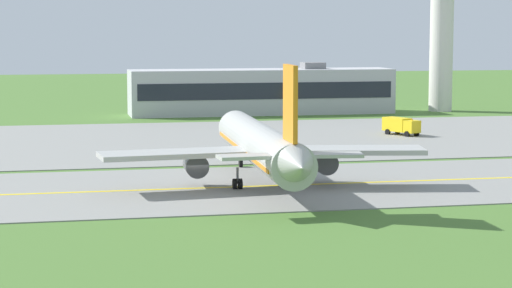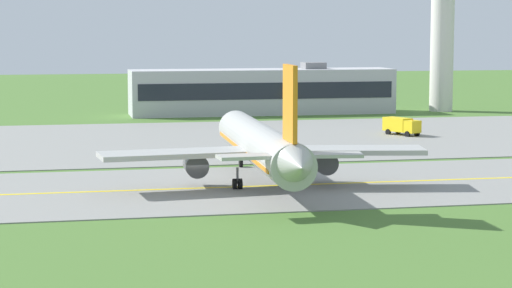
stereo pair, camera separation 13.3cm
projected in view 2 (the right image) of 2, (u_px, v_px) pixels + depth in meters
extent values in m
plane|color=#47702D|center=(195.00, 189.00, 96.76)|extent=(500.00, 500.00, 0.00)
cube|color=gray|center=(195.00, 189.00, 96.75)|extent=(240.00, 28.00, 0.10)
cube|color=gray|center=(222.00, 139.00, 139.62)|extent=(140.00, 52.00, 0.10)
cube|color=yellow|center=(195.00, 188.00, 96.75)|extent=(220.00, 0.60, 0.01)
cylinder|color=#ADADA8|center=(260.00, 144.00, 98.41)|extent=(5.45, 34.14, 4.00)
cone|color=#ADADA8|center=(234.00, 126.00, 116.24)|extent=(3.91, 2.76, 3.80)
cone|color=#ADADA8|center=(298.00, 166.00, 80.34)|extent=(3.53, 3.34, 3.40)
cube|color=orange|center=(260.00, 149.00, 98.47)|extent=(5.41, 31.43, 0.36)
cube|color=#1E232D|center=(237.00, 122.00, 114.01)|extent=(3.47, 1.94, 0.70)
cube|color=#ADADA8|center=(177.00, 154.00, 94.93)|extent=(15.39, 6.23, 0.50)
cylinder|color=#47474C|center=(196.00, 165.00, 97.38)|extent=(2.44, 3.50, 2.30)
cylinder|color=black|center=(194.00, 163.00, 98.95)|extent=(2.11, 0.34, 2.10)
cube|color=#ADADA8|center=(348.00, 150.00, 97.70)|extent=(15.62, 7.44, 0.50)
cylinder|color=#47474C|center=(324.00, 162.00, 99.50)|extent=(2.44, 3.50, 2.30)
cylinder|color=black|center=(320.00, 160.00, 101.07)|extent=(2.11, 0.34, 2.10)
cube|color=orange|center=(290.00, 103.00, 83.10)|extent=(0.59, 4.41, 6.50)
cube|color=#ADADA8|center=(253.00, 156.00, 82.91)|extent=(6.14, 2.77, 0.30)
cube|color=#ADADA8|center=(327.00, 155.00, 83.95)|extent=(6.29, 3.26, 0.30)
cylinder|color=slate|center=(241.00, 156.00, 111.48)|extent=(0.24, 0.24, 1.65)
cylinder|color=black|center=(241.00, 163.00, 111.58)|extent=(0.40, 1.11, 1.10)
cylinder|color=slate|center=(237.00, 176.00, 96.36)|extent=(0.24, 0.24, 1.65)
cylinder|color=black|center=(235.00, 184.00, 96.41)|extent=(0.40, 1.11, 1.10)
cylinder|color=black|center=(240.00, 184.00, 96.50)|extent=(0.40, 1.11, 1.10)
cylinder|color=slate|center=(289.00, 174.00, 97.21)|extent=(0.24, 0.24, 1.65)
cylinder|color=black|center=(287.00, 183.00, 97.26)|extent=(0.40, 1.11, 1.10)
cylinder|color=black|center=(292.00, 183.00, 97.35)|extent=(0.40, 1.11, 1.10)
cube|color=yellow|center=(412.00, 127.00, 143.16)|extent=(2.58, 2.49, 1.80)
cube|color=#1E232D|center=(416.00, 125.00, 142.52)|extent=(1.71, 0.90, 0.81)
cube|color=yellow|center=(397.00, 124.00, 145.51)|extent=(3.71, 4.70, 2.00)
cylinder|color=orange|center=(412.00, 120.00, 143.05)|extent=(0.20, 0.20, 0.18)
cylinder|color=black|center=(417.00, 133.00, 143.89)|extent=(0.66, 0.94, 0.90)
cylinder|color=black|center=(407.00, 134.00, 142.68)|extent=(0.66, 0.94, 0.90)
cylinder|color=black|center=(398.00, 131.00, 146.94)|extent=(0.66, 0.94, 0.90)
cylinder|color=black|center=(388.00, 132.00, 145.67)|extent=(0.66, 0.94, 0.90)
cube|color=#B2B2B7|center=(262.00, 92.00, 181.42)|extent=(48.64, 9.56, 8.24)
cube|color=#1E232D|center=(268.00, 91.00, 176.68)|extent=(46.69, 0.10, 2.97)
cube|color=slate|center=(313.00, 66.00, 182.86)|extent=(4.00, 4.00, 1.20)
cylinder|color=silver|center=(442.00, 45.00, 186.57)|extent=(4.40, 4.40, 24.96)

